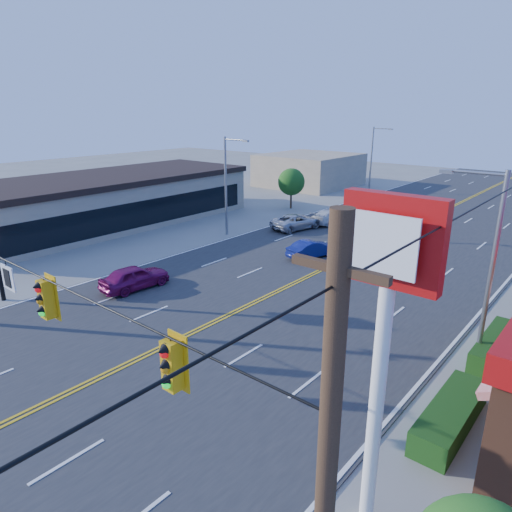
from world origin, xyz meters
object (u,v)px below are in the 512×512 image
Objects in this scene: kfc_pylon at (386,305)px; car_silver at (296,222)px; car_magenta at (135,278)px; car_blue at (312,250)px; car_white at (331,217)px.

kfc_pylon is 30.01m from car_silver.
car_magenta reaches higher than car_blue.
car_blue is 0.79× the size of car_silver.
car_silver is at bearing -82.92° from car_magenta.
car_magenta reaches higher than car_silver.
car_silver is (-0.72, 17.41, -0.04)m from car_magenta.
kfc_pylon is 2.28× the size of car_blue.
kfc_pylon is at bearing 127.91° from car_white.
kfc_pylon reaches higher than car_magenta.
car_silver is (-1.25, -3.66, 0.02)m from car_white.
kfc_pylon is 1.79× the size of car_silver.
car_magenta is 1.10× the size of car_blue.
kfc_pylon is at bearing 141.55° from car_silver.
car_blue is (-13.01, 17.23, -5.43)m from kfc_pylon.
car_white is (-4.16, 9.51, 0.02)m from car_blue.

